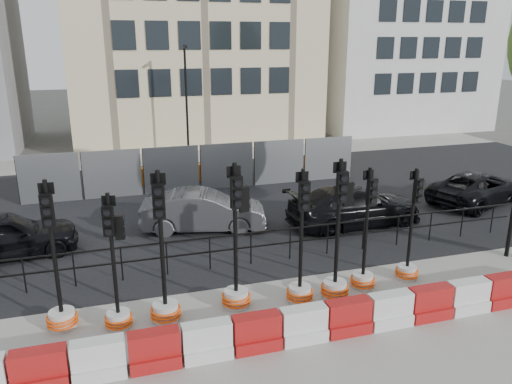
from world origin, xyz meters
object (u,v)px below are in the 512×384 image
object	(u,v)px
traffic_signal_a	(60,300)
car_a	(3,236)
traffic_signal_d	(237,275)
car_c	(355,206)
traffic_signal_h	(408,257)

from	to	relation	value
traffic_signal_a	car_a	distance (m)	4.91
traffic_signal_a	car_a	size ratio (longest dim) A/B	0.79
traffic_signal_d	car_c	world-z (taller)	traffic_signal_d
traffic_signal_d	traffic_signal_h	distance (m)	4.81
traffic_signal_h	car_c	distance (m)	4.20
traffic_signal_d	car_a	bearing A→B (deg)	138.45
traffic_signal_h	car_c	xyz separation A→B (m)	(0.56, 4.16, 0.06)
car_a	car_c	size ratio (longest dim) A/B	0.89
traffic_signal_a	traffic_signal_d	bearing A→B (deg)	-0.73
car_a	traffic_signal_d	bearing A→B (deg)	-139.21
traffic_signal_a	traffic_signal_h	distance (m)	8.81
traffic_signal_a	traffic_signal_h	world-z (taller)	traffic_signal_a
car_a	car_c	distance (m)	11.26
car_c	traffic_signal_h	bearing A→B (deg)	168.14
traffic_signal_a	car_a	bearing A→B (deg)	114.87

